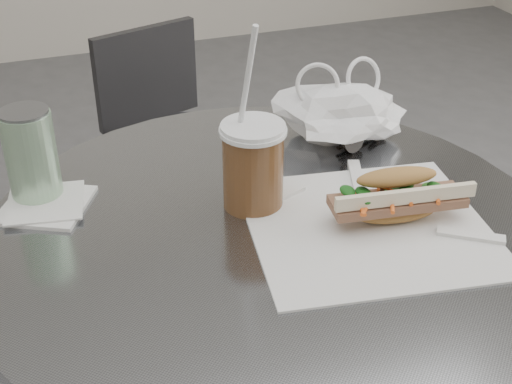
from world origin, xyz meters
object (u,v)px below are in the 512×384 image
object	(u,v)px
sunglasses	(364,134)
chair_far	(180,181)
drink_can	(31,156)
iced_coffee	(253,164)
cafe_table	(268,376)
banh_mi	(397,196)

from	to	relation	value
sunglasses	chair_far	bearing A→B (deg)	77.66
drink_can	iced_coffee	bearing A→B (deg)	-22.97
cafe_table	chair_far	world-z (taller)	cafe_table
cafe_table	banh_mi	world-z (taller)	banh_mi
banh_mi	sunglasses	world-z (taller)	banh_mi
banh_mi	cafe_table	bearing A→B (deg)	172.12
sunglasses	drink_can	size ratio (longest dim) A/B	0.80
cafe_table	banh_mi	distance (m)	0.35
chair_far	iced_coffee	world-z (taller)	iced_coffee
cafe_table	sunglasses	distance (m)	0.40
iced_coffee	sunglasses	bearing A→B (deg)	26.00
iced_coffee	drink_can	bearing A→B (deg)	157.03
chair_far	drink_can	size ratio (longest dim) A/B	5.21
cafe_table	chair_far	distance (m)	0.89
sunglasses	drink_can	bearing A→B (deg)	155.35
iced_coffee	sunglasses	xyz separation A→B (m)	(0.22, 0.11, -0.04)
chair_far	sunglasses	size ratio (longest dim) A/B	6.51
banh_mi	sunglasses	xyz separation A→B (m)	(0.06, 0.21, -0.02)
cafe_table	sunglasses	xyz separation A→B (m)	(0.22, 0.17, 0.29)
chair_far	sunglasses	world-z (taller)	sunglasses
cafe_table	chair_far	size ratio (longest dim) A/B	1.10
cafe_table	chair_far	xyz separation A→B (m)	(0.08, 0.87, -0.15)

